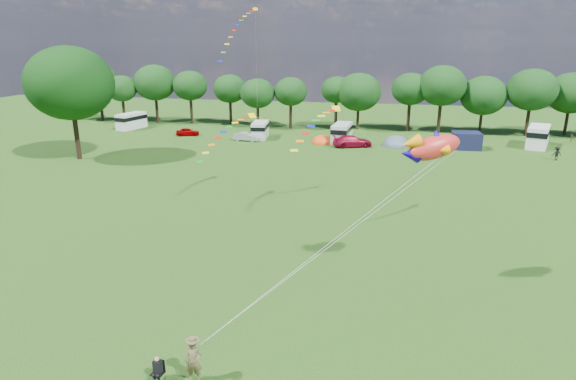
% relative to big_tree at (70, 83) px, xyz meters
% --- Properties ---
extents(ground_plane, '(180.00, 180.00, 0.00)m').
position_rel_big_tree_xyz_m(ground_plane, '(30.00, -28.00, -9.02)').
color(ground_plane, black).
rests_on(ground_plane, ground).
extents(tree_line, '(102.98, 10.98, 10.27)m').
position_rel_big_tree_xyz_m(tree_line, '(35.30, 26.99, -2.67)').
color(tree_line, black).
rests_on(tree_line, ground).
extents(big_tree, '(10.00, 10.00, 13.28)m').
position_rel_big_tree_xyz_m(big_tree, '(0.00, 0.00, 0.00)').
color(big_tree, black).
rests_on(big_tree, ground).
extents(car_a, '(3.77, 2.32, 1.17)m').
position_rel_big_tree_xyz_m(car_a, '(6.94, 16.75, -8.43)').
color(car_a, '#940002').
rests_on(car_a, ground).
extents(car_b, '(3.72, 1.66, 1.28)m').
position_rel_big_tree_xyz_m(car_b, '(16.76, 14.77, -8.38)').
color(car_b, '#9FA3A7').
rests_on(car_b, ground).
extents(car_c, '(5.52, 3.70, 1.53)m').
position_rel_big_tree_xyz_m(car_c, '(31.92, 13.73, -8.25)').
color(car_c, maroon).
rests_on(car_c, ground).
extents(car_d, '(4.70, 3.24, 1.17)m').
position_rel_big_tree_xyz_m(car_d, '(45.06, 16.49, -8.43)').
color(car_d, black).
rests_on(car_d, ground).
extents(campervan_a, '(3.37, 5.54, 2.53)m').
position_rel_big_tree_xyz_m(campervan_a, '(-4.45, 20.65, -7.66)').
color(campervan_a, silver).
rests_on(campervan_a, ground).
extents(campervan_b, '(2.57, 5.01, 2.36)m').
position_rel_big_tree_xyz_m(campervan_b, '(18.10, 17.31, -7.75)').
color(campervan_b, silver).
rests_on(campervan_b, ground).
extents(campervan_c, '(2.71, 5.47, 2.59)m').
position_rel_big_tree_xyz_m(campervan_c, '(30.21, 16.61, -7.62)').
color(campervan_c, silver).
rests_on(campervan_c, ground).
extents(campervan_d, '(4.22, 6.27, 2.83)m').
position_rel_big_tree_xyz_m(campervan_d, '(56.41, 18.71, -7.49)').
color(campervan_d, white).
rests_on(campervan_d, ground).
extents(tent_orange, '(2.85, 3.12, 2.23)m').
position_rel_big_tree_xyz_m(tent_orange, '(27.54, 15.38, -9.00)').
color(tent_orange, '#F54710').
rests_on(tent_orange, ground).
extents(tent_greyblue, '(3.79, 4.15, 2.82)m').
position_rel_big_tree_xyz_m(tent_greyblue, '(37.76, 15.56, -9.00)').
color(tent_greyblue, '#475A6A').
rests_on(tent_greyblue, ground).
extents(awning_navy, '(3.69, 3.06, 2.22)m').
position_rel_big_tree_xyz_m(awning_navy, '(46.80, 15.54, -7.91)').
color(awning_navy, '#151837').
rests_on(awning_navy, ground).
extents(kite_flyer, '(0.79, 0.59, 1.97)m').
position_rel_big_tree_xyz_m(kite_flyer, '(29.05, -34.83, -8.03)').
color(kite_flyer, brown).
rests_on(kite_flyer, ground).
extents(camp_chair, '(0.55, 0.55, 1.22)m').
position_rel_big_tree_xyz_m(camp_chair, '(27.57, -35.12, -8.29)').
color(camp_chair, '#99999E').
rests_on(camp_chair, ground).
extents(fish_kite, '(3.73, 2.54, 1.98)m').
position_rel_big_tree_xyz_m(fish_kite, '(38.67, -24.23, -0.79)').
color(fish_kite, red).
rests_on(fish_kite, ground).
extents(streamer_kite_a, '(3.29, 5.43, 5.74)m').
position_rel_big_tree_xyz_m(streamer_kite_a, '(19.99, 2.76, 6.29)').
color(streamer_kite_a, gold).
rests_on(streamer_kite_a, ground).
extents(streamer_kite_b, '(4.37, 4.76, 3.83)m').
position_rel_big_tree_xyz_m(streamer_kite_b, '(22.72, -10.03, -2.89)').
color(streamer_kite_b, '#FFE300').
rests_on(streamer_kite_b, ground).
extents(streamer_kite_c, '(3.22, 4.88, 2.82)m').
position_rel_big_tree_xyz_m(streamer_kite_c, '(31.33, -14.44, -1.14)').
color(streamer_kite_c, '#D0D612').
rests_on(streamer_kite_c, ground).
extents(walker_b, '(1.15, 0.69, 1.67)m').
position_rel_big_tree_xyz_m(walker_b, '(56.50, 10.93, -8.18)').
color(walker_b, black).
rests_on(walker_b, ground).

